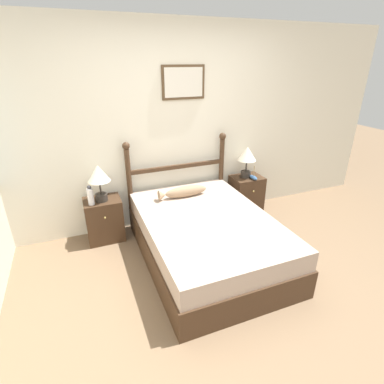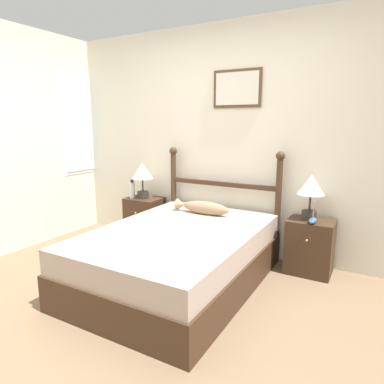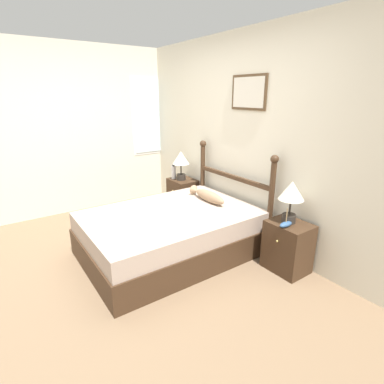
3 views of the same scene
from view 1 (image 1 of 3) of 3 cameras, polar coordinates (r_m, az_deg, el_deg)
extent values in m
plane|color=#7A6047|center=(3.12, 8.43, -18.72)|extent=(16.00, 16.00, 0.00)
cube|color=beige|center=(3.95, -3.16, 11.97)|extent=(6.40, 0.06, 2.55)
cube|color=#4C3823|center=(3.87, -1.64, 20.16)|extent=(0.55, 0.02, 0.40)
cube|color=beige|center=(3.86, -1.57, 20.15)|extent=(0.49, 0.01, 0.34)
cube|color=#3D2819|center=(3.47, 2.77, -10.14)|extent=(1.37, 1.97, 0.31)
cube|color=tan|center=(3.33, 2.86, -6.42)|extent=(1.33, 1.93, 0.21)
cylinder|color=#3D2819|center=(3.91, -11.71, 0.20)|extent=(0.06, 0.06, 1.10)
sphere|color=#3D2819|center=(3.72, -12.47, 8.56)|extent=(0.09, 0.09, 0.09)
cylinder|color=#3D2819|center=(4.30, 5.52, 2.83)|extent=(0.06, 0.06, 1.10)
sphere|color=#3D2819|center=(4.12, 5.85, 10.52)|extent=(0.09, 0.09, 0.09)
cube|color=#3D2819|center=(3.97, -2.76, 4.83)|extent=(1.30, 0.05, 0.05)
cube|color=#3D2819|center=(3.89, -16.36, -5.04)|extent=(0.44, 0.35, 0.55)
sphere|color=tan|center=(3.67, -16.23, -4.73)|extent=(0.02, 0.02, 0.02)
cube|color=#3D2819|center=(4.49, 10.24, -0.38)|extent=(0.44, 0.35, 0.55)
sphere|color=tan|center=(4.30, 11.63, 0.12)|extent=(0.02, 0.02, 0.02)
cylinder|color=#2D2823|center=(3.73, -16.85, -0.97)|extent=(0.14, 0.14, 0.09)
cylinder|color=#2D2823|center=(3.68, -17.09, 0.81)|extent=(0.02, 0.02, 0.16)
cone|color=beige|center=(3.62, -17.43, 3.40)|extent=(0.26, 0.26, 0.19)
cylinder|color=#2D2823|center=(4.36, 10.18, 3.38)|extent=(0.14, 0.14, 0.09)
cylinder|color=#2D2823|center=(4.31, 10.31, 4.95)|extent=(0.02, 0.02, 0.16)
cone|color=beige|center=(4.26, 10.48, 7.21)|extent=(0.26, 0.26, 0.19)
cylinder|color=white|center=(3.65, -18.76, -0.85)|extent=(0.07, 0.07, 0.20)
sphere|color=#333338|center=(3.60, -19.01, 0.85)|extent=(0.05, 0.05, 0.05)
ellipsoid|color=#335684|center=(4.30, 11.61, 2.73)|extent=(0.07, 0.17, 0.05)
cylinder|color=#997F56|center=(4.27, 11.72, 3.97)|extent=(0.01, 0.01, 0.15)
ellipsoid|color=#997A5B|center=(3.72, -1.13, 0.13)|extent=(0.54, 0.12, 0.14)
cone|color=#997A5B|center=(3.63, -5.66, -0.60)|extent=(0.09, 0.13, 0.13)
camera|label=2|loc=(2.87, 64.07, -2.47)|focal=32.00mm
camera|label=3|loc=(4.11, 55.60, 10.00)|focal=28.00mm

